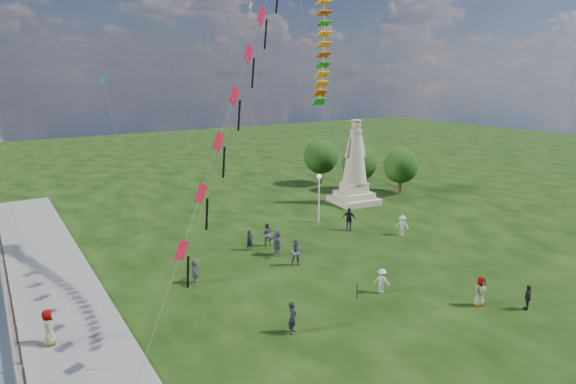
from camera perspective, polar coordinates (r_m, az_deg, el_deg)
ground at (r=60.76m, az=30.37°, el=-0.35°), size 106.50×160.00×0.60m
waterfront at (r=28.26m, az=-27.24°, el=-14.42°), size 200.00×200.00×1.51m
statue at (r=47.99m, az=7.91°, el=2.33°), size 4.55×4.55×8.28m
lamppost at (r=41.14m, az=3.71°, el=0.49°), size 0.40×0.40×4.32m
tree_row at (r=54.07m, az=8.06°, el=3.61°), size 8.38×12.14×5.27m
person_0 at (r=24.62m, az=0.53°, el=-14.65°), size 0.73×0.70×1.68m
person_1 at (r=32.42m, az=1.08°, el=-7.18°), size 1.10×0.95×1.93m
person_2 at (r=29.31m, az=11.05°, el=-10.28°), size 0.94×1.07×1.48m
person_3 at (r=29.90m, az=26.54°, el=-11.09°), size 0.95×0.74×1.45m
person_4 at (r=29.25m, az=21.84°, el=-10.88°), size 0.85×0.54×1.70m
person_5 at (r=30.52m, az=-10.95°, el=-9.17°), size 1.12×1.60×1.58m
person_6 at (r=35.41m, az=-4.57°, el=-5.71°), size 0.61×0.45×1.53m
person_7 at (r=36.24m, az=-2.55°, el=-4.97°), size 1.05×0.95×1.84m
person_8 at (r=39.55m, az=13.37°, el=-3.87°), size 1.10×1.16×1.63m
person_9 at (r=39.92m, az=7.20°, el=-3.20°), size 1.18×1.24×1.94m
person_10 at (r=26.11m, az=-26.49°, el=-14.35°), size 0.60×0.91×1.78m
person_11 at (r=34.28m, az=-1.37°, el=-5.98°), size 0.89×1.85×1.95m
red_kite_train at (r=23.31m, az=-6.50°, el=10.42°), size 12.01×9.35×18.06m
small_kites at (r=43.29m, az=-12.81°, el=16.01°), size 23.25×15.21×31.94m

